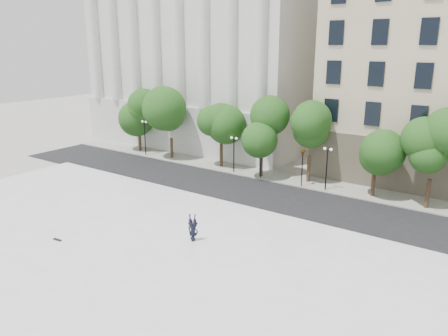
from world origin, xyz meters
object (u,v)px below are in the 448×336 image
Objects in this scene: traffic_light_west at (261,144)px; person_lying at (193,237)px; traffic_light_east at (303,149)px; skateboard at (57,240)px.

traffic_light_west is 16.77m from person_lying.
skateboard is at bearing -110.86° from traffic_light_east.
traffic_light_west is 0.98× the size of traffic_light_east.
traffic_light_west is 4.57m from traffic_light_east.
traffic_light_east is 2.23× the size of person_lying.
traffic_light_east is 16.29m from person_lying.
traffic_light_west is 21.77m from skateboard.
person_lying is at bearing -75.57° from traffic_light_west.
traffic_light_east reaches higher than person_lying.
traffic_light_east is 22.97m from skateboard.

